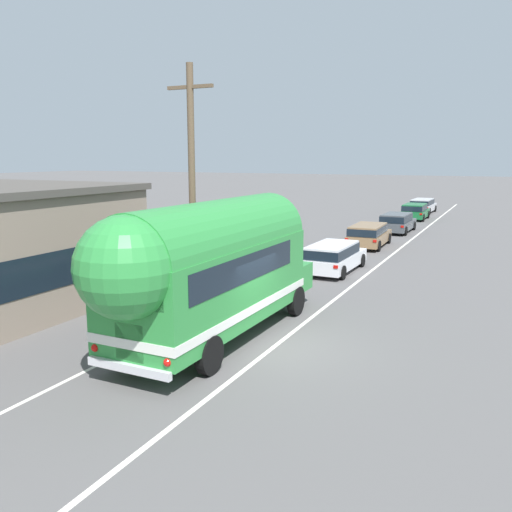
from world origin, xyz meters
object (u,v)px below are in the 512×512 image
Objects in this scene: painted_bus at (208,266)px; car_lead at (333,255)px; car_second at (369,234)px; car_fourth at (415,211)px; car_fifth at (423,205)px; car_third at (397,221)px; utility_pole at (192,183)px.

painted_bus is 11.16m from car_lead.
car_fourth is at bearing 89.66° from car_second.
car_fifth is at bearing 92.53° from car_fourth.
car_lead and car_third have the same top height.
car_third is at bearing 87.78° from car_second.
car_fifth is (2.44, 37.38, -3.63)m from utility_pole.
car_fourth is at bearing 85.06° from utility_pole.
utility_pole is at bearing -93.74° from car_fifth.
car_third is (0.23, 26.06, -1.52)m from painted_bus.
car_second is (-0.28, 7.85, 0.00)m from car_lead.
utility_pole is at bearing -97.29° from car_third.
utility_pole is 4.85m from painted_bus.
painted_bus is 2.15× the size of car_fifth.
car_lead is at bearing -89.14° from car_fifth.
car_third is 14.79m from car_fifth.
car_second is 15.89m from car_fourth.
car_third is at bearing -88.79° from car_fourth.
car_lead is 29.79m from car_fifth.
painted_bus is at bearing -89.87° from car_second.
painted_bus reaches higher than car_fifth.
car_fifth is (-0.22, 40.85, -1.51)m from painted_bus.
car_second is at bearing 92.01° from car_lead.
car_lead is at bearing -89.56° from car_fourth.
car_third is 1.10× the size of car_fourth.
utility_pole is at bearing -99.61° from car_second.
car_second is at bearing -89.55° from car_fifth.
car_fifth is (-0.45, 14.79, 0.01)m from car_third.
painted_bus is 2.42× the size of car_fourth.
painted_bus is 40.88m from car_fifth.
car_fourth is (0.05, 34.79, -1.51)m from painted_bus.
utility_pole is 1.80× the size of car_second.
car_lead and car_fifth have the same top height.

